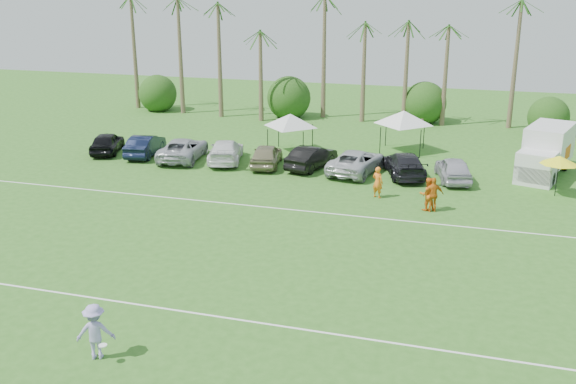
# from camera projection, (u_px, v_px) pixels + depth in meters

# --- Properties ---
(ground) EXTENTS (120.00, 120.00, 0.00)m
(ground) POSITION_uv_depth(u_px,v_px,m) (143.00, 336.00, 22.14)
(ground) COLOR #30661E
(ground) RESTS_ON ground
(field_lines) EXTENTS (80.00, 12.10, 0.01)m
(field_lines) POSITION_uv_depth(u_px,v_px,m) (228.00, 249.00, 29.44)
(field_lines) COLOR white
(field_lines) RESTS_ON ground
(palm_tree_0) EXTENTS (2.40, 2.40, 8.90)m
(palm_tree_0) POSITION_uv_depth(u_px,v_px,m) (126.00, 30.00, 60.44)
(palm_tree_0) COLOR brown
(palm_tree_0) RESTS_ON ground
(palm_tree_1) EXTENTS (2.40, 2.40, 9.90)m
(palm_tree_1) POSITION_uv_depth(u_px,v_px,m) (173.00, 21.00, 58.82)
(palm_tree_1) COLOR brown
(palm_tree_1) RESTS_ON ground
(palm_tree_2) EXTENTS (2.40, 2.40, 10.90)m
(palm_tree_2) POSITION_uv_depth(u_px,v_px,m) (224.00, 12.00, 57.20)
(palm_tree_2) COLOR brown
(palm_tree_2) RESTS_ON ground
(palm_tree_3) EXTENTS (2.40, 2.40, 11.90)m
(palm_tree_3) POSITION_uv_depth(u_px,v_px,m) (266.00, 3.00, 55.86)
(palm_tree_3) COLOR brown
(palm_tree_3) RESTS_ON ground
(palm_tree_4) EXTENTS (2.40, 2.40, 8.90)m
(palm_tree_4) POSITION_uv_depth(u_px,v_px,m) (310.00, 34.00, 55.58)
(palm_tree_4) COLOR brown
(palm_tree_4) RESTS_ON ground
(palm_tree_5) EXTENTS (2.40, 2.40, 9.90)m
(palm_tree_5) POSITION_uv_depth(u_px,v_px,m) (356.00, 24.00, 54.23)
(palm_tree_5) COLOR brown
(palm_tree_5) RESTS_ON ground
(palm_tree_6) EXTENTS (2.40, 2.40, 10.90)m
(palm_tree_6) POSITION_uv_depth(u_px,v_px,m) (404.00, 14.00, 52.88)
(palm_tree_6) COLOR brown
(palm_tree_6) RESTS_ON ground
(palm_tree_7) EXTENTS (2.40, 2.40, 11.90)m
(palm_tree_7) POSITION_uv_depth(u_px,v_px,m) (455.00, 4.00, 51.54)
(palm_tree_7) COLOR brown
(palm_tree_7) RESTS_ON ground
(palm_tree_8) EXTENTS (2.40, 2.40, 8.90)m
(palm_tree_8) POSITION_uv_depth(u_px,v_px,m) (517.00, 38.00, 50.99)
(palm_tree_8) COLOR brown
(palm_tree_8) RESTS_ON ground
(bush_tree_0) EXTENTS (4.00, 4.00, 4.00)m
(bush_tree_0) POSITION_uv_depth(u_px,v_px,m) (163.00, 90.00, 62.29)
(bush_tree_0) COLOR brown
(bush_tree_0) RESTS_ON ground
(bush_tree_1) EXTENTS (4.00, 4.00, 4.00)m
(bush_tree_1) POSITION_uv_depth(u_px,v_px,m) (291.00, 96.00, 58.78)
(bush_tree_1) COLOR brown
(bush_tree_1) RESTS_ON ground
(bush_tree_2) EXTENTS (4.00, 4.00, 4.00)m
(bush_tree_2) POSITION_uv_depth(u_px,v_px,m) (424.00, 103.00, 55.54)
(bush_tree_2) COLOR brown
(bush_tree_2) RESTS_ON ground
(bush_tree_3) EXTENTS (4.00, 4.00, 4.00)m
(bush_tree_3) POSITION_uv_depth(u_px,v_px,m) (547.00, 109.00, 52.84)
(bush_tree_3) COLOR brown
(bush_tree_3) RESTS_ON ground
(sideline_player_a) EXTENTS (0.78, 0.67, 1.82)m
(sideline_player_a) POSITION_uv_depth(u_px,v_px,m) (378.00, 182.00, 36.29)
(sideline_player_a) COLOR orange
(sideline_player_a) RESTS_ON ground
(sideline_player_b) EXTENTS (1.08, 0.98, 1.81)m
(sideline_player_b) POSITION_uv_depth(u_px,v_px,m) (427.00, 194.00, 34.24)
(sideline_player_b) COLOR orange
(sideline_player_b) RESTS_ON ground
(sideline_player_c) EXTENTS (1.20, 0.83, 1.89)m
(sideline_player_c) POSITION_uv_depth(u_px,v_px,m) (433.00, 195.00, 34.03)
(sideline_player_c) COLOR orange
(sideline_player_c) RESTS_ON ground
(box_truck) EXTENTS (3.92, 6.40, 3.10)m
(box_truck) POSITION_uv_depth(u_px,v_px,m) (546.00, 150.00, 40.34)
(box_truck) COLOR silver
(box_truck) RESTS_ON ground
(canopy_tent_left) EXTENTS (4.04, 4.04, 3.28)m
(canopy_tent_left) POSITION_uv_depth(u_px,v_px,m) (290.00, 114.00, 45.61)
(canopy_tent_left) COLOR black
(canopy_tent_left) RESTS_ON ground
(canopy_tent_right) EXTENTS (4.33, 4.33, 3.51)m
(canopy_tent_right) POSITION_uv_depth(u_px,v_px,m) (404.00, 111.00, 45.70)
(canopy_tent_right) COLOR black
(canopy_tent_right) RESTS_ON ground
(market_umbrella) EXTENTS (2.14, 2.14, 2.38)m
(market_umbrella) POSITION_uv_depth(u_px,v_px,m) (559.00, 160.00, 36.19)
(market_umbrella) COLOR black
(market_umbrella) RESTS_ON ground
(frisbee_player) EXTENTS (1.41, 1.13, 1.90)m
(frisbee_player) POSITION_uv_depth(u_px,v_px,m) (95.00, 332.00, 20.59)
(frisbee_player) COLOR #A296D5
(frisbee_player) RESTS_ON ground
(parked_car_0) EXTENTS (3.03, 4.74, 1.50)m
(parked_car_0) POSITION_uv_depth(u_px,v_px,m) (107.00, 143.00, 46.05)
(parked_car_0) COLOR black
(parked_car_0) RESTS_ON ground
(parked_car_1) EXTENTS (2.25, 4.75, 1.50)m
(parked_car_1) POSITION_uv_depth(u_px,v_px,m) (145.00, 145.00, 45.28)
(parked_car_1) COLOR black
(parked_car_1) RESTS_ON ground
(parked_car_2) EXTENTS (3.22, 5.70, 1.50)m
(parked_car_2) POSITION_uv_depth(u_px,v_px,m) (183.00, 149.00, 44.29)
(parked_car_2) COLOR #A9ABB3
(parked_car_2) RESTS_ON ground
(parked_car_3) EXTENTS (3.40, 5.55, 1.50)m
(parked_car_3) POSITION_uv_depth(u_px,v_px,m) (226.00, 151.00, 43.74)
(parked_car_3) COLOR white
(parked_car_3) RESTS_ON ground
(parked_car_4) EXTENTS (2.48, 4.64, 1.50)m
(parked_car_4) POSITION_uv_depth(u_px,v_px,m) (266.00, 155.00, 42.67)
(parked_car_4) COLOR gray
(parked_car_4) RESTS_ON ground
(parked_car_5) EXTENTS (2.70, 4.82, 1.50)m
(parked_car_5) POSITION_uv_depth(u_px,v_px,m) (312.00, 157.00, 42.15)
(parked_car_5) COLOR black
(parked_car_5) RESTS_ON ground
(parked_car_6) EXTENTS (3.40, 5.76, 1.50)m
(parked_car_6) POSITION_uv_depth(u_px,v_px,m) (356.00, 161.00, 41.14)
(parked_car_6) COLOR #B8BABE
(parked_car_6) RESTS_ON ground
(parked_car_7) EXTENTS (3.60, 5.58, 1.50)m
(parked_car_7) POSITION_uv_depth(u_px,v_px,m) (404.00, 164.00, 40.50)
(parked_car_7) COLOR black
(parked_car_7) RESTS_ON ground
(parked_car_8) EXTENTS (2.73, 4.70, 1.50)m
(parked_car_8) POSITION_uv_depth(u_px,v_px,m) (453.00, 169.00, 39.48)
(parked_car_8) COLOR #B3B1BD
(parked_car_8) RESTS_ON ground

